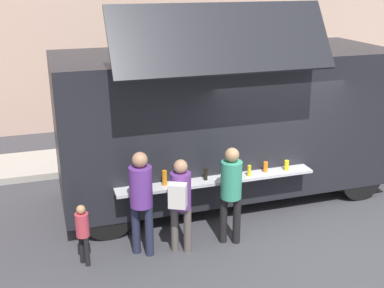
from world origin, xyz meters
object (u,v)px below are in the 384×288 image
at_px(child_near_queue, 83,230).
at_px(food_truck_main, 225,119).
at_px(customer_front_ordering, 231,187).
at_px(customer_rear_waiting, 141,195).
at_px(customer_mid_with_backpack, 180,198).
at_px(trash_bin, 343,122).

bearing_deg(child_near_queue, food_truck_main, -0.34).
xyz_separation_m(customer_front_ordering, child_near_queue, (-2.39, 0.08, -0.40)).
distance_m(customer_rear_waiting, child_near_queue, 1.03).
height_order(customer_front_ordering, customer_mid_with_backpack, customer_front_ordering).
xyz_separation_m(trash_bin, customer_front_ordering, (-5.01, -4.13, 0.55)).
bearing_deg(trash_bin, child_near_queue, -151.32).
bearing_deg(customer_mid_with_backpack, child_near_queue, 112.60).
xyz_separation_m(food_truck_main, customer_rear_waiting, (-2.06, -1.71, -0.55)).
height_order(customer_rear_waiting, child_near_queue, customer_rear_waiting).
bearing_deg(customer_front_ordering, trash_bin, -25.52).
bearing_deg(customer_mid_with_backpack, customer_front_ordering, -59.46).
height_order(trash_bin, child_near_queue, child_near_queue).
distance_m(trash_bin, customer_mid_with_backpack, 7.24).
height_order(food_truck_main, customer_front_ordering, food_truck_main).
bearing_deg(food_truck_main, customer_rear_waiting, -140.23).
relative_size(trash_bin, child_near_queue, 0.90).
bearing_deg(child_near_queue, trash_bin, -1.72).
height_order(food_truck_main, customer_mid_with_backpack, food_truck_main).
relative_size(trash_bin, customer_front_ordering, 0.54).
bearing_deg(food_truck_main, customer_mid_with_backpack, -128.29).
bearing_deg(food_truck_main, child_near_queue, -149.88).
distance_m(trash_bin, child_near_queue, 8.44).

